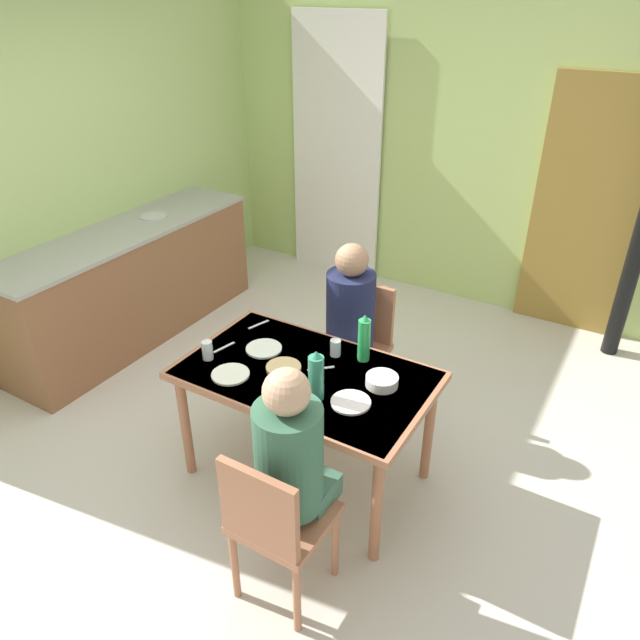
% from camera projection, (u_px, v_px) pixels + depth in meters
% --- Properties ---
extents(ground_plane, '(6.59, 6.59, 0.00)m').
position_uv_depth(ground_plane, '(272.00, 435.00, 3.83)').
color(ground_plane, beige).
extents(wall_back, '(4.25, 0.10, 2.79)m').
position_uv_depth(wall_back, '(437.00, 137.00, 5.03)').
color(wall_back, '#B3CE75').
rests_on(wall_back, ground_plane).
extents(wall_left, '(0.10, 3.80, 2.79)m').
position_uv_depth(wall_left, '(93.00, 155.00, 4.51)').
color(wall_left, '#B2CE7A').
rests_on(wall_left, ground_plane).
extents(door_wooden, '(0.80, 0.05, 2.00)m').
position_uv_depth(door_wooden, '(586.00, 211.00, 4.59)').
color(door_wooden, olive).
rests_on(door_wooden, ground_plane).
extents(curtain_panel, '(0.90, 0.03, 2.35)m').
position_uv_depth(curtain_panel, '(336.00, 152.00, 5.47)').
color(curtain_panel, white).
rests_on(curtain_panel, ground_plane).
extents(kitchen_counter, '(0.61, 2.24, 0.91)m').
position_uv_depth(kitchen_counter, '(132.00, 283.00, 4.74)').
color(kitchen_counter, brown).
rests_on(kitchen_counter, ground_plane).
extents(dining_table, '(1.35, 0.81, 0.72)m').
position_uv_depth(dining_table, '(306.00, 384.00, 3.22)').
color(dining_table, '#A46748').
rests_on(dining_table, ground_plane).
extents(chair_near_diner, '(0.40, 0.40, 0.87)m').
position_uv_depth(chair_near_diner, '(275.00, 522.00, 2.59)').
color(chair_near_diner, '#A46748').
rests_on(chair_near_diner, ground_plane).
extents(chair_far_diner, '(0.40, 0.40, 0.87)m').
position_uv_depth(chair_far_diner, '(358.00, 341.00, 3.89)').
color(chair_far_diner, '#A46748').
rests_on(chair_far_diner, ground_plane).
extents(person_near_diner, '(0.30, 0.37, 0.77)m').
position_uv_depth(person_near_diner, '(291.00, 454.00, 2.55)').
color(person_near_diner, '#3F6B55').
rests_on(person_near_diner, ground_plane).
extents(person_far_diner, '(0.30, 0.37, 0.77)m').
position_uv_depth(person_far_diner, '(349.00, 312.00, 3.65)').
color(person_far_diner, '#1E2345').
rests_on(person_far_diner, ground_plane).
extents(water_bottle_green_near, '(0.07, 0.07, 0.28)m').
position_uv_depth(water_bottle_green_near, '(364.00, 339.00, 3.23)').
color(water_bottle_green_near, green).
rests_on(water_bottle_green_near, dining_table).
extents(water_bottle_green_far, '(0.08, 0.08, 0.28)m').
position_uv_depth(water_bottle_green_far, '(316.00, 376.00, 2.93)').
color(water_bottle_green_far, '#358869').
rests_on(water_bottle_green_far, dining_table).
extents(serving_bowl_center, '(0.17, 0.17, 0.05)m').
position_uv_depth(serving_bowl_center, '(382.00, 381.00, 3.07)').
color(serving_bowl_center, silver).
rests_on(serving_bowl_center, dining_table).
extents(dinner_plate_near_left, '(0.20, 0.20, 0.01)m').
position_uv_depth(dinner_plate_near_left, '(351.00, 402.00, 2.95)').
color(dinner_plate_near_left, white).
rests_on(dinner_plate_near_left, dining_table).
extents(dinner_plate_near_right, '(0.21, 0.21, 0.01)m').
position_uv_depth(dinner_plate_near_right, '(264.00, 349.00, 3.38)').
color(dinner_plate_near_right, white).
rests_on(dinner_plate_near_right, dining_table).
extents(dinner_plate_far_center, '(0.20, 0.20, 0.01)m').
position_uv_depth(dinner_plate_far_center, '(230.00, 374.00, 3.16)').
color(dinner_plate_far_center, white).
rests_on(dinner_plate_far_center, dining_table).
extents(drinking_glass_by_near_diner, '(0.06, 0.06, 0.10)m').
position_uv_depth(drinking_glass_by_near_diner, '(335.00, 348.00, 3.31)').
color(drinking_glass_by_near_diner, silver).
rests_on(drinking_glass_by_near_diner, dining_table).
extents(drinking_glass_by_far_diner, '(0.06, 0.06, 0.11)m').
position_uv_depth(drinking_glass_by_far_diner, '(207.00, 350.00, 3.27)').
color(drinking_glass_by_far_diner, silver).
rests_on(drinking_glass_by_far_diner, dining_table).
extents(bread_plate_sliced, '(0.19, 0.19, 0.02)m').
position_uv_depth(bread_plate_sliced, '(284.00, 368.00, 3.20)').
color(bread_plate_sliced, '#DBB77A').
rests_on(bread_plate_sliced, dining_table).
extents(cutlery_knife_near, '(0.06, 0.15, 0.00)m').
position_uv_depth(cutlery_knife_near, '(259.00, 324.00, 3.62)').
color(cutlery_knife_near, silver).
rests_on(cutlery_knife_near, dining_table).
extents(cutlery_fork_near, '(0.05, 0.15, 0.00)m').
position_uv_depth(cutlery_fork_near, '(224.00, 347.00, 3.40)').
color(cutlery_fork_near, silver).
rests_on(cutlery_fork_near, dining_table).
extents(cutlery_knife_far, '(0.12, 0.11, 0.00)m').
position_uv_depth(cutlery_knife_far, '(321.00, 368.00, 3.21)').
color(cutlery_knife_far, silver).
rests_on(cutlery_knife_far, dining_table).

